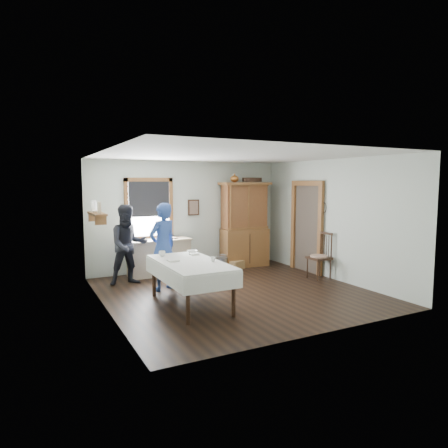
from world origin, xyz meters
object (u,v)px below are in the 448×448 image
object	(u,v)px
spindle_chair	(319,256)
figure_dark	(128,248)
dining_table	(190,284)
woman_blue	(163,250)
work_counter	(159,257)
china_hutch	(245,224)
pail	(222,263)
wicker_basket	(237,265)

from	to	relation	value
spindle_chair	figure_dark	xyz separation A→B (m)	(-3.96, 1.47, 0.26)
dining_table	woman_blue	xyz separation A→B (m)	(-0.09, 1.23, 0.42)
dining_table	woman_blue	world-z (taller)	woman_blue
work_counter	dining_table	distance (m)	2.57
china_hutch	woman_blue	bearing A→B (deg)	-149.84
work_counter	pail	size ratio (longest dim) A/B	4.76
dining_table	figure_dark	bearing A→B (deg)	106.85
china_hutch	wicker_basket	xyz separation A→B (m)	(-0.38, -0.26, -0.99)
china_hutch	figure_dark	size ratio (longest dim) A/B	1.38
china_hutch	figure_dark	distance (m)	3.23
china_hutch	wicker_basket	bearing A→B (deg)	-141.54
china_hutch	dining_table	world-z (taller)	china_hutch
pail	figure_dark	size ratio (longest dim) A/B	0.20
dining_table	spindle_chair	size ratio (longest dim) A/B	1.87
work_counter	spindle_chair	world-z (taller)	spindle_chair
spindle_chair	pail	xyz separation A→B (m)	(-1.51, 1.89, -0.37)
woman_blue	figure_dark	xyz separation A→B (m)	(-0.52, 0.76, -0.03)
dining_table	woman_blue	distance (m)	1.30
wicker_basket	figure_dark	distance (m)	2.89
figure_dark	china_hutch	bearing A→B (deg)	9.18
spindle_chair	wicker_basket	size ratio (longest dim) A/B	2.95
pail	china_hutch	bearing A→B (deg)	9.45
china_hutch	pail	xyz separation A→B (m)	(-0.73, -0.12, -0.94)
wicker_basket	work_counter	bearing A→B (deg)	171.34
spindle_chair	figure_dark	size ratio (longest dim) A/B	0.67
figure_dark	spindle_chair	bearing A→B (deg)	-20.79
work_counter	figure_dark	xyz separation A→B (m)	(-0.86, -0.57, 0.37)
china_hutch	spindle_chair	world-z (taller)	china_hutch
pail	work_counter	bearing A→B (deg)	174.38
dining_table	pail	distance (m)	3.03
work_counter	pail	world-z (taller)	work_counter
work_counter	china_hutch	bearing A→B (deg)	-3.58
spindle_chair	pail	size ratio (longest dim) A/B	3.41
woman_blue	figure_dark	world-z (taller)	woman_blue
work_counter	china_hutch	distance (m)	2.40
wicker_basket	figure_dark	bearing A→B (deg)	-174.41
wicker_basket	china_hutch	bearing A→B (deg)	34.23
dining_table	pail	bearing A→B (deg)	52.48
woman_blue	figure_dark	bearing A→B (deg)	-77.04
pail	figure_dark	bearing A→B (deg)	-170.45
dining_table	pail	world-z (taller)	dining_table
wicker_basket	woman_blue	world-z (taller)	woman_blue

